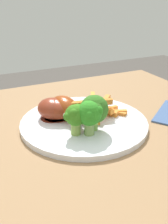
% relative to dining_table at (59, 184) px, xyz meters
% --- Properties ---
extents(dining_table, '(0.91, 0.64, 0.72)m').
position_rel_dining_table_xyz_m(dining_table, '(0.00, 0.00, 0.00)').
color(dining_table, '#8E6B47').
rests_on(dining_table, ground_plane).
extents(dinner_plate, '(0.28, 0.28, 0.01)m').
position_rel_dining_table_xyz_m(dinner_plate, '(-0.07, -0.01, 0.14)').
color(dinner_plate, silver).
rests_on(dinner_plate, dining_table).
extents(broccoli_floret_front, '(0.06, 0.07, 0.07)m').
position_rel_dining_table_xyz_m(broccoli_floret_front, '(-0.07, 0.04, 0.19)').
color(broccoli_floret_front, '#89BE53').
rests_on(broccoli_floret_front, dinner_plate).
extents(broccoli_floret_middle, '(0.05, 0.05, 0.07)m').
position_rel_dining_table_xyz_m(broccoli_floret_middle, '(-0.05, 0.05, 0.19)').
color(broccoli_floret_middle, '#80A356').
rests_on(broccoli_floret_middle, dinner_plate).
extents(broccoli_floret_back, '(0.05, 0.04, 0.06)m').
position_rel_dining_table_xyz_m(broccoli_floret_back, '(-0.03, 0.04, 0.19)').
color(broccoli_floret_back, '#83A649').
rests_on(broccoli_floret_back, dinner_plate).
extents(carrot_fries_pile, '(0.13, 0.10, 0.04)m').
position_rel_dining_table_xyz_m(carrot_fries_pile, '(-0.11, -0.02, 0.16)').
color(carrot_fries_pile, orange).
rests_on(carrot_fries_pile, dinner_plate).
extents(chicken_drumstick_near, '(0.08, 0.13, 0.05)m').
position_rel_dining_table_xyz_m(chicken_drumstick_near, '(-0.02, -0.04, 0.17)').
color(chicken_drumstick_near, '#57190D').
rests_on(chicken_drumstick_near, dinner_plate).
extents(chicken_drumstick_far, '(0.07, 0.14, 0.05)m').
position_rel_dining_table_xyz_m(chicken_drumstick_far, '(-0.04, -0.04, 0.17)').
color(chicken_drumstick_far, '#621F09').
rests_on(chicken_drumstick_far, dinner_plate).
extents(chicken_drumstick_extra, '(0.08, 0.11, 0.05)m').
position_rel_dining_table_xyz_m(chicken_drumstick_extra, '(-0.01, -0.05, 0.17)').
color(chicken_drumstick_extra, '#581B10').
rests_on(chicken_drumstick_extra, dinner_plate).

